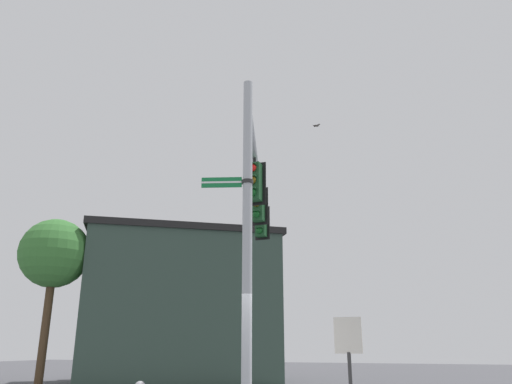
# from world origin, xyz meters

# --- Properties ---
(signal_pole) EXTENTS (0.20, 0.20, 7.20)m
(signal_pole) POSITION_xyz_m (0.00, 0.00, 3.60)
(signal_pole) COLOR #ADB2B7
(signal_pole) RESTS_ON ground
(mast_arm) EXTENTS (2.43, 7.57, 0.17)m
(mast_arm) POSITION_xyz_m (1.14, -3.76, 6.55)
(mast_arm) COLOR #ADB2B7
(traffic_light_nearest_pole) EXTENTS (0.54, 0.49, 1.31)m
(traffic_light_nearest_pole) POSITION_xyz_m (0.79, -2.60, 5.77)
(traffic_light_nearest_pole) COLOR black
(traffic_light_mid_inner) EXTENTS (0.54, 0.49, 1.31)m
(traffic_light_mid_inner) POSITION_xyz_m (1.44, -4.74, 5.77)
(traffic_light_mid_inner) COLOR black
(traffic_light_mid_outer) EXTENTS (0.54, 0.49, 1.31)m
(traffic_light_mid_outer) POSITION_xyz_m (2.08, -6.87, 5.77)
(traffic_light_mid_outer) COLOR black
(street_name_sign) EXTENTS (1.06, 0.43, 0.22)m
(street_name_sign) POSITION_xyz_m (0.29, 0.09, 4.83)
(street_name_sign) COLOR #147238
(bird_flying) EXTENTS (0.29, 0.19, 0.09)m
(bird_flying) POSITION_xyz_m (0.05, -7.48, 9.49)
(bird_flying) COLOR #4C4742
(storefront_building) EXTENTS (10.22, 9.48, 6.70)m
(storefront_building) POSITION_xyz_m (7.64, -11.49, 3.36)
(storefront_building) COLOR #33473D
(storefront_building) RESTS_ON ground
(tree_by_storefront) EXTENTS (2.84, 2.84, 6.64)m
(tree_by_storefront) POSITION_xyz_m (11.21, -6.97, 5.16)
(tree_by_storefront) COLOR #4C3823
(tree_by_storefront) RESTS_ON ground
(historical_marker) EXTENTS (0.60, 0.08, 2.13)m
(historical_marker) POSITION_xyz_m (-1.63, -1.89, 1.40)
(historical_marker) COLOR #333333
(historical_marker) RESTS_ON ground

